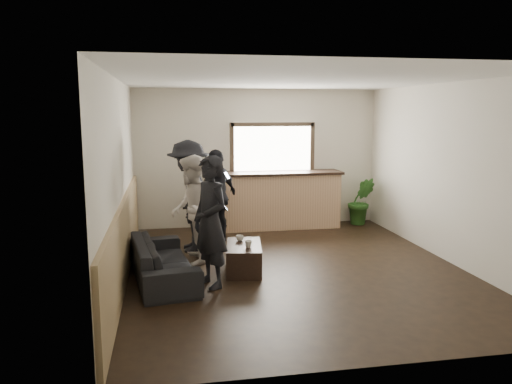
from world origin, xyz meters
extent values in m
cube|color=black|center=(0.00, 0.00, 0.00)|extent=(5.00, 6.00, 0.01)
cube|color=silver|center=(0.00, 0.00, 2.80)|extent=(5.00, 6.00, 0.01)
cube|color=beige|center=(0.00, 3.00, 1.40)|extent=(5.00, 0.01, 2.80)
cube|color=beige|center=(0.00, -3.00, 1.40)|extent=(5.00, 0.01, 2.80)
cube|color=beige|center=(-2.50, 0.00, 1.40)|extent=(0.01, 6.00, 2.80)
cube|color=beige|center=(2.50, 0.00, 1.40)|extent=(0.01, 6.00, 2.80)
cube|color=tan|center=(-2.47, 0.00, 0.55)|extent=(0.06, 5.90, 1.10)
cube|color=tan|center=(0.30, 2.68, 0.55)|extent=(2.60, 0.60, 1.10)
cube|color=black|center=(0.30, 2.68, 1.12)|extent=(2.70, 0.68, 0.05)
cube|color=white|center=(0.30, 2.96, 1.60)|extent=(1.60, 0.06, 0.90)
cube|color=#3F3326|center=(0.30, 2.93, 2.09)|extent=(1.72, 0.08, 0.08)
cube|color=#3F3326|center=(-0.54, 2.93, 1.60)|extent=(0.08, 0.08, 1.06)
cube|color=#3F3326|center=(1.14, 2.93, 1.60)|extent=(0.08, 0.08, 1.06)
imported|color=black|center=(-1.94, -0.17, 0.28)|extent=(1.02, 2.02, 0.56)
cube|color=black|center=(-0.76, 0.02, 0.20)|extent=(0.63, 0.97, 0.40)
imported|color=silver|center=(-0.79, 0.24, 0.45)|extent=(0.12, 0.12, 0.09)
imported|color=silver|center=(-0.72, -0.14, 0.45)|extent=(0.14, 0.14, 0.10)
imported|color=#2D6623|center=(2.14, 2.65, 0.50)|extent=(0.63, 0.55, 0.99)
imported|color=black|center=(-1.30, -0.53, 0.89)|extent=(0.67, 0.77, 1.78)
cube|color=black|center=(-1.10, -0.43, 1.07)|extent=(0.11, 0.11, 0.12)
cube|color=white|center=(-1.10, -0.44, 1.08)|extent=(0.10, 0.09, 0.11)
imported|color=beige|center=(-1.49, 0.55, 0.85)|extent=(0.70, 0.86, 1.69)
cube|color=black|center=(-1.27, 0.54, 1.08)|extent=(0.10, 0.08, 0.12)
cube|color=white|center=(-1.27, 0.53, 1.08)|extent=(0.08, 0.07, 0.11)
imported|color=black|center=(-1.49, 1.32, 0.94)|extent=(0.74, 1.24, 1.88)
cube|color=black|center=(-1.27, 1.32, 1.12)|extent=(0.09, 0.07, 0.12)
cube|color=white|center=(-1.27, 1.32, 1.12)|extent=(0.08, 0.07, 0.11)
imported|color=black|center=(-0.96, 1.78, 0.84)|extent=(0.99, 1.00, 1.69)
cube|color=black|center=(-0.80, 1.62, 1.23)|extent=(0.12, 0.12, 0.12)
cube|color=white|center=(-0.80, 1.62, 1.24)|extent=(0.10, 0.10, 0.11)
camera|label=1|loc=(-1.87, -7.06, 2.35)|focal=35.00mm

